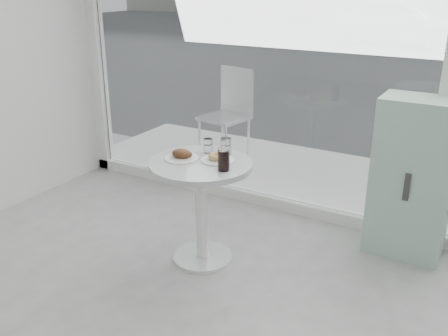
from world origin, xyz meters
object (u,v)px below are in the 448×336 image
Objects in this scene: mint_cabinet at (412,178)px; car_white at (403,21)px; cola_glass at (224,160)px; patio_chair at (229,110)px; plate_donut at (218,158)px; plate_fritter at (182,155)px; water_tumbler_a at (208,146)px; water_tumbler_b at (226,147)px; main_table at (201,191)px.

car_white reaches higher than mint_cabinet.
cola_glass is at bearing -163.42° from car_white.
car_white is (-0.59, 11.69, 0.07)m from patio_chair.
plate_donut is at bearing -163.89° from car_white.
water_tumbler_a is at bearing 67.71° from plate_fritter.
water_tumbler_a is 0.14m from water_tumbler_b.
cola_glass is at bearing -46.63° from plate_donut.
mint_cabinet reaches higher than plate_donut.
water_tumbler_b is 0.83× the size of cola_glass.
water_tumbler_b is at bearing -50.20° from patio_chair.
plate_fritter is (-1.41, -0.89, 0.20)m from mint_cabinet.
cola_glass is (0.36, -0.04, 0.05)m from plate_fritter.
water_tumbler_b is at bearing 71.66° from main_table.
cola_glass is at bearing -14.69° from main_table.
patio_chair is 4.22× the size of plate_fritter.
mint_cabinet is 11.22× the size of water_tumbler_a.
cola_glass is at bearing -62.62° from water_tumbler_b.
plate_donut is (1.49, -13.45, 0.09)m from car_white.
plate_fritter is at bearing -147.56° from mint_cabinet.
patio_chair is 6.79× the size of cola_glass.
plate_donut reaches higher than main_table.
car_white reaches higher than patio_chair.
water_tumbler_a is at bearing -152.55° from mint_cabinet.
water_tumbler_a is at bearing 142.27° from plate_donut.
plate_donut is 2.15× the size of water_tumbler_a.
water_tumbler_b is at bearing 117.38° from cola_glass.
water_tumbler_b reaches higher than plate_donut.
mint_cabinet is 1.17× the size of patio_chair.
plate_donut is 0.19m from water_tumbler_a.
plate_fritter reaches higher than plate_donut.
main_table is 0.33m from water_tumbler_a.
plate_donut is at bearing 21.54° from plate_fritter.
patio_chair is at bearing 114.54° from water_tumbler_a.
water_tumbler_a reaches higher than plate_donut.
main_table is 0.65× the size of mint_cabinet.
car_white is 13.68m from cola_glass.
patio_chair is at bearing 118.46° from cola_glass.
mint_cabinet is 1.38m from water_tumbler_b.
patio_chair is at bearing -167.31° from car_white.
main_table is at bearing -72.57° from water_tumbler_a.
plate_fritter is 0.32m from water_tumbler_b.
water_tumbler_a is (0.09, 0.21, 0.02)m from plate_fritter.
plate_fritter is at bearing -174.14° from main_table.
cola_glass reaches higher than plate_donut.
main_table is 7.26× the size of water_tumbler_a.
main_table is at bearing -145.12° from mint_cabinet.
cola_glass is at bearing -6.54° from plate_fritter.
mint_cabinet is 1.42m from cola_glass.
car_white is at bearing 95.29° from plate_fritter.
plate_fritter is (1.25, -13.54, 0.10)m from car_white.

